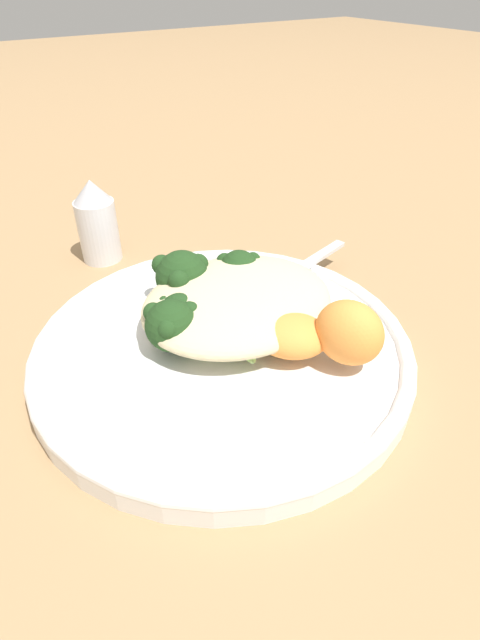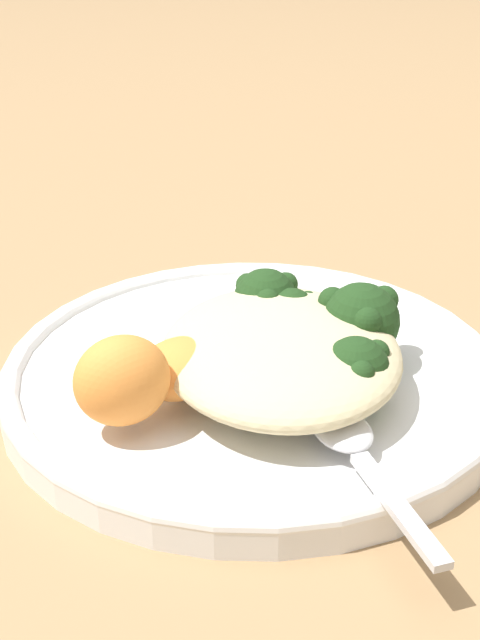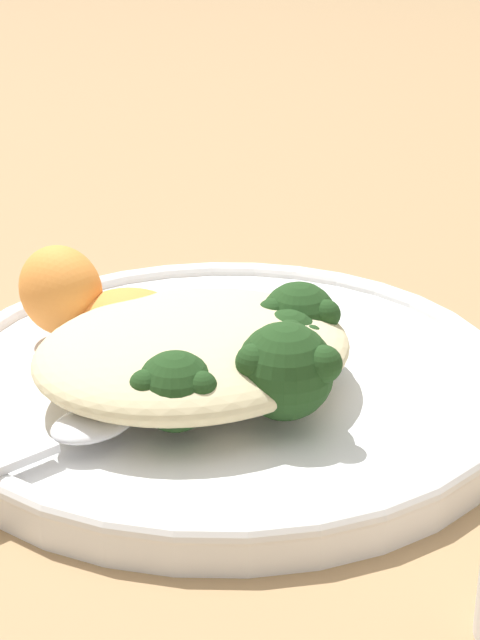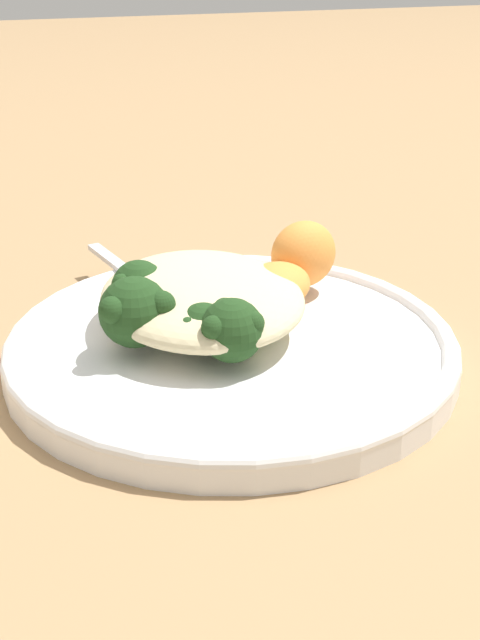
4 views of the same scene
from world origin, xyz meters
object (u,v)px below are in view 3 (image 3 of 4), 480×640
at_px(broccoli_stalk_3, 272,364).
at_px(broccoli_stalk_5, 286,322).
at_px(plate, 227,384).
at_px(spoon, 68,435).
at_px(quinoa_mound, 193,351).
at_px(broccoli_stalk_4, 272,341).
at_px(sweet_potato_chunk_1, 61,290).
at_px(broccoli_stalk_2, 217,361).
at_px(broccoli_stalk_1, 180,383).
at_px(sweet_potato_chunk_0, 132,318).
at_px(broccoli_stalk_0, 141,357).

distance_m(broccoli_stalk_3, broccoli_stalk_5, 0.05).
distance_m(plate, spoon, 0.10).
relative_size(quinoa_mound, broccoli_stalk_4, 2.01).
relative_size(quinoa_mound, sweet_potato_chunk_1, 3.12).
relative_size(broccoli_stalk_2, broccoli_stalk_3, 0.81).
bearing_deg(spoon, broccoli_stalk_4, 177.50).
distance_m(broccoli_stalk_1, spoon, 0.05).
relative_size(broccoli_stalk_2, spoon, 0.82).
bearing_deg(plate, quinoa_mound, -157.67).
distance_m(broccoli_stalk_5, sweet_potato_chunk_0, 0.08).
height_order(broccoli_stalk_0, broccoli_stalk_2, broccoli_stalk_2).
bearing_deg(broccoli_stalk_2, broccoli_stalk_4, 112.64).
height_order(plate, sweet_potato_chunk_1, sweet_potato_chunk_1).
distance_m(broccoli_stalk_5, spoon, 0.13).
xyz_separation_m(broccoli_stalk_4, sweet_potato_chunk_0, (-0.05, 0.06, -0.00)).
distance_m(broccoli_stalk_4, spoon, 0.11).
height_order(broccoli_stalk_0, broccoli_stalk_1, broccoli_stalk_1).
bearing_deg(broccoli_stalk_0, broccoli_stalk_3, 107.60).
relative_size(broccoli_stalk_5, sweet_potato_chunk_0, 1.36).
bearing_deg(broccoli_stalk_0, quinoa_mound, 119.06).
bearing_deg(sweet_potato_chunk_0, broccoli_stalk_0, -105.56).
xyz_separation_m(quinoa_mound, broccoli_stalk_0, (-0.02, 0.02, -0.01)).
bearing_deg(broccoli_stalk_5, broccoli_stalk_1, -119.43).
distance_m(broccoli_stalk_0, broccoli_stalk_1, 0.04).
bearing_deg(broccoli_stalk_0, broccoli_stalk_2, 116.39).
xyz_separation_m(quinoa_mound, broccoli_stalk_2, (0.01, -0.01, -0.00)).
xyz_separation_m(broccoli_stalk_2, broccoli_stalk_5, (0.05, 0.02, 0.00)).
xyz_separation_m(broccoli_stalk_1, sweet_potato_chunk_0, (0.01, 0.08, -0.00)).
relative_size(broccoli_stalk_2, broccoli_stalk_4, 1.29).
distance_m(broccoli_stalk_1, broccoli_stalk_3, 0.04).
relative_size(broccoli_stalk_0, broccoli_stalk_1, 0.79).
bearing_deg(broccoli_stalk_5, broccoli_stalk_2, -124.98).
height_order(broccoli_stalk_1, sweet_potato_chunk_1, sweet_potato_chunk_1).
xyz_separation_m(broccoli_stalk_1, broccoli_stalk_3, (0.04, -0.01, 0.00)).
bearing_deg(broccoli_stalk_4, broccoli_stalk_1, -101.02).
relative_size(broccoli_stalk_3, spoon, 1.01).
height_order(plate, broccoli_stalk_4, broccoli_stalk_4).
height_order(broccoli_stalk_3, sweet_potato_chunk_0, broccoli_stalk_3).
height_order(broccoli_stalk_2, broccoli_stalk_3, broccoli_stalk_3).
xyz_separation_m(quinoa_mound, sweet_potato_chunk_0, (-0.01, 0.05, -0.00)).
bearing_deg(plate, broccoli_stalk_1, -139.41).
bearing_deg(quinoa_mound, sweet_potato_chunk_0, 100.73).
relative_size(broccoli_stalk_0, sweet_potato_chunk_1, 1.58).
bearing_deg(spoon, broccoli_stalk_0, -154.52).
relative_size(broccoli_stalk_1, sweet_potato_chunk_0, 1.77).
bearing_deg(broccoli_stalk_0, sweet_potato_chunk_1, -99.85).
bearing_deg(broccoli_stalk_0, spoon, 16.32).
relative_size(plate, broccoli_stalk_0, 3.72).
bearing_deg(spoon, sweet_potato_chunk_0, -141.97).
bearing_deg(spoon, broccoli_stalk_1, 167.35).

